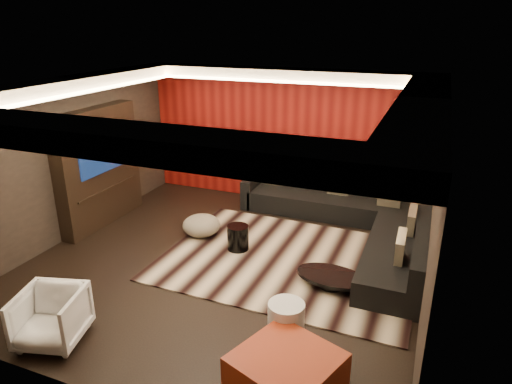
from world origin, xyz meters
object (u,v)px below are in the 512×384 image
at_px(coffee_table, 332,280).
at_px(orange_ottoman, 286,373).
at_px(white_side_table, 286,323).
at_px(drum_stool, 238,237).
at_px(armchair, 51,317).
at_px(sectional_sofa, 355,220).

bearing_deg(coffee_table, orange_ottoman, -89.91).
bearing_deg(white_side_table, drum_stool, 127.27).
bearing_deg(drum_stool, white_side_table, -52.73).
bearing_deg(coffee_table, armchair, -139.52).
relative_size(white_side_table, sectional_sofa, 0.15).
distance_m(coffee_table, white_side_table, 1.46).
relative_size(armchair, sectional_sofa, 0.20).
distance_m(coffee_table, armchair, 3.76).
relative_size(white_side_table, armchair, 0.74).
bearing_deg(drum_stool, coffee_table, -17.39).
xyz_separation_m(orange_ottoman, sectional_sofa, (-0.02, 4.06, 0.05)).
distance_m(white_side_table, armchair, 2.81).
distance_m(orange_ottoman, armchair, 2.88).
bearing_deg(armchair, white_side_table, 5.55).
relative_size(orange_ottoman, sectional_sofa, 0.26).
bearing_deg(coffee_table, white_side_table, -99.32).
distance_m(coffee_table, drum_stool, 1.82).
bearing_deg(sectional_sofa, orange_ottoman, -89.67).
bearing_deg(armchair, coffee_table, 24.97).
height_order(coffee_table, armchair, armchair).
bearing_deg(sectional_sofa, coffee_table, -89.40).
height_order(drum_stool, white_side_table, white_side_table).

